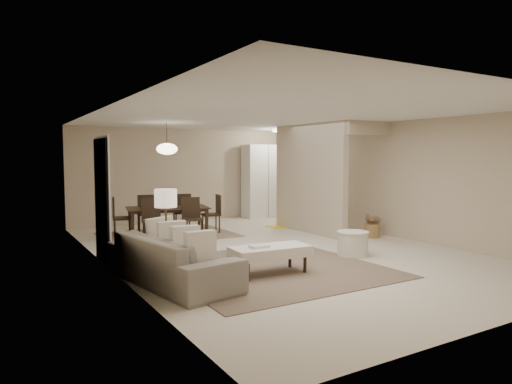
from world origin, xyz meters
TOP-DOWN VIEW (x-y plane):
  - floor at (0.00, 0.00)m, footprint 9.00×9.00m
  - ceiling at (0.00, 0.00)m, footprint 9.00×9.00m
  - back_wall at (0.00, 4.50)m, footprint 6.00×0.00m
  - left_wall at (-3.00, 0.00)m, footprint 0.00×9.00m
  - right_wall at (3.00, 0.00)m, footprint 0.00×9.00m
  - partition at (1.80, 1.25)m, footprint 0.15×2.50m
  - doorway at (-2.97, 0.60)m, footprint 0.04×0.90m
  - pantry_cabinet at (2.35, 4.15)m, footprint 1.20×0.55m
  - flush_light at (2.30, 3.20)m, footprint 0.44×0.44m
  - living_rug at (-0.83, -1.25)m, footprint 3.20×3.20m
  - sofa at (-2.45, -1.25)m, footprint 2.39×1.26m
  - ottoman_bench at (-1.03, -1.55)m, footprint 1.21×0.62m
  - side_table at (-2.40, -0.90)m, footprint 0.62×0.62m
  - table_lamp at (-2.40, -0.90)m, footprint 0.32×0.32m
  - round_pouf at (0.91, -1.20)m, footprint 0.55×0.55m
  - wicker_basket at (2.58, 0.00)m, footprint 0.39×0.39m
  - dining_rug at (-1.14, 2.54)m, footprint 2.80×2.10m
  - dining_table at (-1.14, 2.54)m, footprint 1.93×1.32m
  - dining_chairs at (-1.14, 2.54)m, footprint 2.39×1.91m
  - vase at (-1.14, 2.54)m, footprint 0.18×0.18m
  - yellow_mat at (1.90, 2.28)m, footprint 0.98×0.62m
  - pendant_light at (-1.14, 2.54)m, footprint 0.46×0.46m

SIDE VIEW (x-z plane):
  - floor at x=0.00m, z-range 0.00..0.00m
  - living_rug at x=-0.83m, z-range 0.00..0.01m
  - dining_rug at x=-1.14m, z-range 0.00..0.01m
  - yellow_mat at x=1.90m, z-range 0.00..0.01m
  - wicker_basket at x=2.58m, z-range 0.00..0.29m
  - round_pouf at x=0.91m, z-range 0.00..0.43m
  - side_table at x=-2.40m, z-range 0.00..0.52m
  - dining_table at x=-1.14m, z-range 0.00..0.62m
  - sofa at x=-2.45m, z-range 0.00..0.66m
  - ottoman_bench at x=-1.03m, z-range 0.13..0.55m
  - dining_chairs at x=-1.14m, z-range 0.00..0.88m
  - vase at x=-1.14m, z-range 0.62..0.78m
  - doorway at x=-2.97m, z-range 0.00..2.04m
  - pantry_cabinet at x=2.35m, z-range 0.00..2.10m
  - table_lamp at x=-2.40m, z-range 0.70..1.46m
  - back_wall at x=0.00m, z-range -1.75..4.25m
  - left_wall at x=-3.00m, z-range -3.25..5.75m
  - right_wall at x=3.00m, z-range -3.25..5.75m
  - partition at x=1.80m, z-range 0.00..2.50m
  - pendant_light at x=-1.14m, z-range 1.57..2.27m
  - flush_light at x=2.30m, z-range 2.44..2.48m
  - ceiling at x=0.00m, z-range 2.50..2.50m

